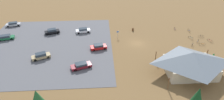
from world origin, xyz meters
The scene contains 21 objects.
ground centered at (0.00, 0.00, 0.00)m, with size 160.00×160.00×0.00m, color brown.
parking_lot_asphalt centered at (24.74, -0.08, 0.03)m, with size 35.20×35.29×0.05m, color #56565B.
bike_pavilion centered at (-9.18, 13.82, 2.98)m, with size 12.97×10.12×5.23m.
trash_bin centered at (-0.19, -8.32, 0.45)m, with size 0.60×0.60×0.90m, color brown.
lot_sign centered at (5.05, -3.87, 1.41)m, with size 0.56×0.08×2.20m.
bicycle_purple_near_porch centered at (-13.70, -8.02, 0.36)m, with size 0.48×1.67×0.76m.
bicycle_teal_near_sign centered at (-16.21, -1.57, 0.40)m, with size 0.78×1.72×0.86m.
bicycle_red_front_row centered at (-21.05, 0.35, 0.36)m, with size 0.98×1.48×0.78m.
bicycle_black_yard_front centered at (-19.61, -2.36, 0.39)m, with size 1.55×0.77×0.85m.
bicycle_orange_trailside centered at (-17.82, 2.21, 0.38)m, with size 1.68×0.48×0.88m.
bicycle_silver_lone_west centered at (-15.00, 2.29, 0.39)m, with size 1.01×1.45×0.84m.
bicycle_blue_back_row centered at (-17.67, -6.40, 0.39)m, with size 0.48×1.82×0.88m.
bicycle_white_yard_left centered at (-17.39, 0.46, 0.36)m, with size 1.09×1.33×0.83m.
car_tan_by_curb centered at (24.82, 6.12, 0.77)m, with size 4.70×3.24×1.47m.
car_maroon_back_corner centered at (14.68, 10.67, 0.70)m, with size 4.99×3.22×1.29m.
car_black_far_end centered at (24.95, -7.73, 0.79)m, with size 4.70×3.07×1.51m.
car_white_near_entry centered at (15.51, -7.93, 0.75)m, with size 4.64×2.58×1.39m.
car_silver_inner_stall centered at (39.09, -14.36, 0.71)m, with size 4.81×2.73×1.31m.
car_red_front_row centered at (10.73, 2.48, 0.76)m, with size 4.55×2.73×1.42m.
car_green_second_row centered at (37.64, -4.66, 0.72)m, with size 4.97×2.97×1.35m.
visitor_near_lot centered at (-17.11, 9.15, 0.95)m, with size 0.39×0.36×1.81m.
Camera 1 is at (9.86, 46.25, 26.16)m, focal length 30.54 mm.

